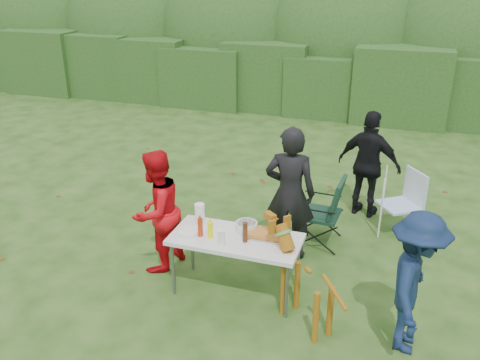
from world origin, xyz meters
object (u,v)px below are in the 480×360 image
(person_cook, at_px, (290,193))
(person_black_puffy, at_px, (369,165))
(camping_chair, at_px, (319,210))
(dog, at_px, (307,283))
(mustard_bottle, at_px, (210,230))
(folding_table, at_px, (236,241))
(person_red_jacket, at_px, (156,211))
(ketchup_bottle, at_px, (200,227))
(paper_towel_roll, at_px, (200,214))
(beer_bottle, at_px, (245,232))
(child, at_px, (415,283))
(lawn_chair, at_px, (399,203))

(person_cook, distance_m, person_black_puffy, 1.77)
(person_black_puffy, height_order, camping_chair, person_black_puffy)
(dog, distance_m, mustard_bottle, 1.24)
(folding_table, height_order, dog, dog)
(person_red_jacket, height_order, ketchup_bottle, person_red_jacket)
(folding_table, xyz_separation_m, camping_chair, (0.71, 1.48, -0.19))
(person_cook, relative_size, paper_towel_roll, 6.92)
(folding_table, bearing_deg, beer_bottle, -23.66)
(paper_towel_roll, bearing_deg, ketchup_bottle, -66.27)
(folding_table, xyz_separation_m, child, (1.96, -0.33, 0.07))
(mustard_bottle, xyz_separation_m, paper_towel_roll, (-0.25, 0.28, 0.03))
(paper_towel_roll, bearing_deg, mustard_bottle, -48.54)
(mustard_bottle, bearing_deg, ketchup_bottle, 177.57)
(child, xyz_separation_m, paper_towel_roll, (-2.47, 0.51, 0.11))
(person_red_jacket, distance_m, camping_chair, 2.24)
(person_red_jacket, distance_m, paper_towel_roll, 0.61)
(child, xyz_separation_m, dog, (-1.05, 0.01, -0.23))
(dog, height_order, mustard_bottle, dog)
(child, height_order, camping_chair, child)
(dog, relative_size, camping_chair, 1.10)
(folding_table, bearing_deg, lawn_chair, 50.68)
(camping_chair, bearing_deg, person_black_puffy, -112.94)
(ketchup_bottle, bearing_deg, mustard_bottle, -2.43)
(folding_table, distance_m, camping_chair, 1.65)
(person_black_puffy, bearing_deg, person_cook, 76.37)
(child, relative_size, dog, 1.38)
(person_black_puffy, distance_m, camping_chair, 1.26)
(camping_chair, xyz_separation_m, ketchup_bottle, (-1.10, -1.57, 0.35))
(person_black_puffy, xyz_separation_m, dog, (-0.34, -2.89, -0.31))
(folding_table, height_order, camping_chair, camping_chair)
(person_black_puffy, bearing_deg, beer_bottle, 82.52)
(person_red_jacket, height_order, person_black_puffy, person_black_puffy)
(person_black_puffy, height_order, dog, person_black_puffy)
(folding_table, relative_size, person_cook, 0.83)
(person_cook, relative_size, beer_bottle, 7.50)
(person_red_jacket, bearing_deg, person_cook, 131.42)
(ketchup_bottle, bearing_deg, paper_towel_roll, 113.73)
(ketchup_bottle, bearing_deg, person_black_puffy, 58.39)
(person_cook, xyz_separation_m, beer_bottle, (-0.26, -1.09, -0.04))
(lawn_chair, height_order, ketchup_bottle, ketchup_bottle)
(dog, relative_size, ketchup_bottle, 5.00)
(camping_chair, distance_m, ketchup_bottle, 1.95)
(child, bearing_deg, dog, 93.43)
(camping_chair, xyz_separation_m, paper_towel_roll, (-1.22, -1.30, 0.37))
(person_black_puffy, distance_m, child, 2.99)
(lawn_chair, xyz_separation_m, paper_towel_roll, (-2.27, -1.96, 0.40))
(camping_chair, bearing_deg, dog, 99.44)
(folding_table, height_order, beer_bottle, beer_bottle)
(folding_table, relative_size, person_black_puffy, 0.91)
(person_cook, bearing_deg, camping_chair, -130.13)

